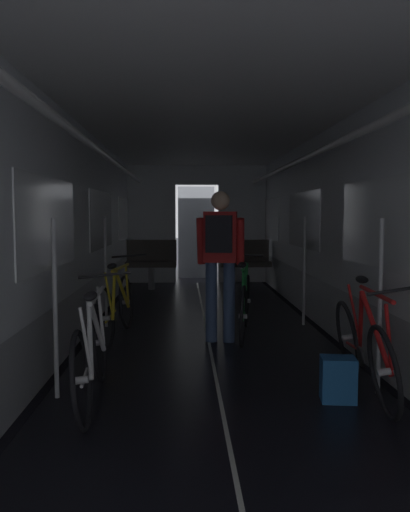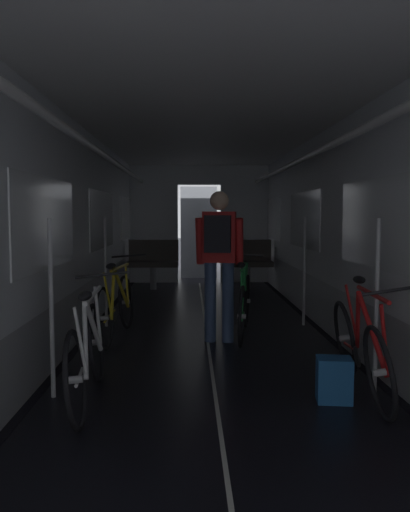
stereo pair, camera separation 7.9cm
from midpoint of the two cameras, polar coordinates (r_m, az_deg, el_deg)
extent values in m
cube|color=black|center=(5.49, -14.84, -10.64)|extent=(0.08, 11.50, 0.01)
cube|color=black|center=(5.61, 15.10, -10.31)|extent=(0.08, 11.50, 0.01)
cube|color=beige|center=(5.36, 0.30, -10.85)|extent=(0.03, 11.27, 0.00)
cube|color=#9EA0A5|center=(5.44, -15.94, -7.59)|extent=(0.12, 11.50, 0.60)
cube|color=silver|center=(5.32, -16.23, 5.42)|extent=(0.12, 11.50, 1.85)
cube|color=white|center=(4.75, -17.09, 3.42)|extent=(0.02, 1.90, 0.80)
cube|color=white|center=(7.56, -11.54, 3.87)|extent=(0.02, 1.90, 0.80)
cube|color=white|center=(10.41, -9.01, 4.06)|extent=(0.02, 1.90, 0.80)
cube|color=yellow|center=(5.54, -14.95, 3.60)|extent=(0.01, 0.20, 0.28)
cylinder|color=white|center=(5.29, -12.72, 11.74)|extent=(0.07, 11.04, 0.07)
cylinder|color=#B7BABF|center=(4.21, -16.56, -5.58)|extent=(0.04, 0.04, 1.40)
cylinder|color=#B7BABF|center=(6.74, -11.13, -1.73)|extent=(0.04, 0.04, 1.40)
cube|color=#9EA0A5|center=(5.57, 16.15, -7.31)|extent=(0.12, 11.50, 0.60)
cube|color=silver|center=(5.46, 16.43, 5.39)|extent=(0.12, 11.50, 1.85)
cube|color=white|center=(4.89, 17.83, 3.43)|extent=(0.02, 1.90, 0.80)
cube|color=white|center=(7.65, 10.40, 3.89)|extent=(0.02, 1.90, 0.80)
cube|color=white|center=(10.48, 6.93, 4.09)|extent=(0.02, 1.90, 0.80)
cube|color=yellow|center=(5.41, 15.83, 3.56)|extent=(0.01, 0.20, 0.28)
cylinder|color=white|center=(5.40, 13.08, 11.60)|extent=(0.07, 11.04, 0.07)
cylinder|color=#B7BABF|center=(4.35, 18.06, -5.29)|extent=(0.04, 0.04, 1.40)
cylinder|color=#B7BABF|center=(6.82, 10.45, -1.64)|extent=(0.04, 0.04, 1.40)
cube|color=silver|center=(11.00, -6.05, 3.47)|extent=(1.00, 0.12, 2.45)
cube|color=silver|center=(11.04, 3.86, 3.49)|extent=(1.00, 0.12, 2.45)
cube|color=silver|center=(11.01, -1.10, 8.83)|extent=(0.90, 0.12, 0.40)
cube|color=#4C4F54|center=(11.69, -1.16, 2.57)|extent=(0.81, 0.04, 2.05)
cube|color=white|center=(5.28, 0.31, 16.38)|extent=(3.14, 11.62, 0.12)
cylinder|color=gray|center=(10.01, -6.11, -2.41)|extent=(0.12, 0.12, 0.44)
cube|color=#47423D|center=(9.98, -6.12, -0.87)|extent=(0.96, 0.44, 0.10)
cube|color=#47423D|center=(10.15, -6.06, 0.64)|extent=(0.96, 0.08, 0.40)
torus|color=gray|center=(10.21, -8.47, 1.76)|extent=(0.14, 0.14, 0.02)
cylinder|color=gray|center=(10.05, 4.19, -2.36)|extent=(0.12, 0.12, 0.44)
cube|color=#47423D|center=(10.03, 4.20, -0.83)|extent=(0.96, 0.44, 0.10)
cube|color=#47423D|center=(10.19, 4.09, 0.67)|extent=(0.96, 0.08, 0.40)
torus|color=gray|center=(10.17, 1.67, 1.80)|extent=(0.14, 0.14, 0.02)
torus|color=black|center=(3.65, -13.97, -13.02)|extent=(0.13, 0.67, 0.67)
cylinder|color=#B2B2B7|center=(3.65, -13.97, -13.02)|extent=(0.10, 0.05, 0.06)
torus|color=black|center=(4.62, -12.00, -9.23)|extent=(0.13, 0.67, 0.67)
cylinder|color=#B2B2B7|center=(4.62, -12.00, -9.23)|extent=(0.10, 0.05, 0.06)
cylinder|color=silver|center=(4.27, -12.27, -7.38)|extent=(0.07, 0.54, 0.56)
cylinder|color=silver|center=(3.87, -13.04, -8.63)|extent=(0.10, 0.34, 0.55)
cylinder|color=silver|center=(4.07, -12.25, -4.19)|extent=(0.08, 0.82, 0.04)
cylinder|color=silver|center=(3.65, -13.51, -9.08)|extent=(0.07, 0.17, 0.49)
cylinder|color=silver|center=(3.87, -13.47, -12.34)|extent=(0.05, 0.45, 0.07)
cylinder|color=silver|center=(4.54, -11.80, -6.37)|extent=(0.08, 0.09, 0.49)
cylinder|color=black|center=(4.09, -13.03, -11.73)|extent=(0.04, 0.17, 0.17)
ellipsoid|color=black|center=(3.63, -13.02, -4.29)|extent=(0.11, 0.24, 0.07)
cylinder|color=black|center=(4.50, -11.42, -2.06)|extent=(0.44, 0.05, 0.07)
torus|color=black|center=(4.86, 14.82, -8.63)|extent=(0.18, 0.68, 0.67)
cylinder|color=#B2B2B7|center=(4.86, 14.82, -8.63)|extent=(0.10, 0.06, 0.06)
torus|color=black|center=(3.91, 18.42, -11.95)|extent=(0.18, 0.68, 0.67)
cylinder|color=#B2B2B7|center=(3.91, 18.42, -11.95)|extent=(0.10, 0.06, 0.06)
cylinder|color=red|center=(4.16, 17.65, -7.85)|extent=(0.10, 0.54, 0.56)
cylinder|color=red|center=(4.55, 16.18, -6.77)|extent=(0.14, 0.34, 0.55)
cylinder|color=red|center=(4.27, 17.67, -3.96)|extent=(0.09, 0.82, 0.04)
cylinder|color=red|center=(4.76, 15.52, -5.99)|extent=(0.09, 0.17, 0.49)
cylinder|color=red|center=(4.66, 15.44, -9.51)|extent=(0.06, 0.45, 0.07)
cylinder|color=red|center=(3.89, 18.91, -8.41)|extent=(0.11, 0.08, 0.49)
cylinder|color=black|center=(4.45, 16.11, -10.48)|extent=(0.05, 0.17, 0.17)
ellipsoid|color=black|center=(4.68, 16.30, -2.48)|extent=(0.11, 0.25, 0.07)
cylinder|color=black|center=(3.83, 19.88, -3.49)|extent=(0.44, 0.05, 0.09)
torus|color=black|center=(5.65, -11.20, -6.69)|extent=(0.16, 0.68, 0.67)
cylinder|color=#B2B2B7|center=(5.65, -11.20, -6.69)|extent=(0.10, 0.06, 0.06)
torus|color=black|center=(6.63, -8.96, -5.00)|extent=(0.16, 0.68, 0.67)
cylinder|color=#B2B2B7|center=(6.63, -8.96, -5.00)|extent=(0.10, 0.06, 0.06)
cylinder|color=yellow|center=(6.29, -9.43, -3.51)|extent=(0.14, 0.54, 0.56)
cylinder|color=yellow|center=(5.89, -10.33, -4.06)|extent=(0.05, 0.35, 0.55)
cylinder|color=yellow|center=(6.10, -9.58, -1.25)|extent=(0.12, 0.82, 0.04)
cylinder|color=yellow|center=(5.67, -10.85, -4.17)|extent=(0.08, 0.16, 0.49)
cylinder|color=yellow|center=(5.87, -10.65, -6.49)|extent=(0.07, 0.45, 0.07)
cylinder|color=yellow|center=(6.56, -8.86, -2.97)|extent=(0.07, 0.09, 0.49)
cylinder|color=black|center=(6.09, -10.15, -6.29)|extent=(0.04, 0.17, 0.17)
ellipsoid|color=black|center=(5.68, -10.52, -1.09)|extent=(0.12, 0.25, 0.07)
cylinder|color=black|center=(6.54, -8.61, 0.02)|extent=(0.44, 0.07, 0.06)
cylinder|color=#384C75|center=(5.87, 0.32, -5.03)|extent=(0.13, 0.13, 0.90)
cylinder|color=#384C75|center=(5.86, 2.27, -5.06)|extent=(0.13, 0.13, 0.90)
cube|color=red|center=(5.79, 1.30, 2.10)|extent=(0.39, 0.27, 0.56)
cylinder|color=red|center=(5.83, -0.83, 1.63)|extent=(0.12, 0.21, 0.53)
cylinder|color=red|center=(5.79, 3.49, 1.60)|extent=(0.12, 0.21, 0.53)
sphere|color=beige|center=(5.78, 1.31, 6.06)|extent=(0.21, 0.21, 0.21)
cube|color=black|center=(5.62, 1.15, 2.44)|extent=(0.30, 0.20, 0.40)
torus|color=black|center=(5.66, 3.76, -6.59)|extent=(0.16, 0.67, 0.67)
cylinder|color=#B2B2B7|center=(5.66, 3.76, -6.59)|extent=(0.10, 0.06, 0.05)
torus|color=black|center=(6.66, 4.27, -4.91)|extent=(0.16, 0.67, 0.67)
cylinder|color=#B2B2B7|center=(6.66, 4.27, -4.91)|extent=(0.10, 0.06, 0.05)
cylinder|color=#1E8438|center=(6.32, 4.08, -3.40)|extent=(0.11, 0.54, 0.56)
cylinder|color=#1E8438|center=(5.91, 3.87, -3.95)|extent=(0.11, 0.34, 0.55)
cylinder|color=#1E8438|center=(6.13, 3.94, -1.15)|extent=(0.17, 0.81, 0.04)
cylinder|color=#1E8438|center=(5.68, 3.74, -4.06)|extent=(0.04, 0.17, 0.49)
cylinder|color=#1E8438|center=(5.88, 3.89, -6.39)|extent=(0.10, 0.45, 0.07)
cylinder|color=#1E8438|center=(6.59, 4.20, -2.87)|extent=(0.06, 0.09, 0.49)
cylinder|color=black|center=(6.11, 4.01, -6.20)|extent=(0.04, 0.17, 0.17)
ellipsoid|color=black|center=(5.70, 3.69, -0.97)|extent=(0.13, 0.25, 0.06)
cylinder|color=black|center=(6.58, 4.14, 0.11)|extent=(0.44, 0.10, 0.04)
cube|color=#1E5693|center=(4.21, 13.82, -12.95)|extent=(0.28, 0.23, 0.34)
camera|label=1|loc=(0.04, -90.33, -0.03)|focal=36.61mm
camera|label=2|loc=(0.04, 89.67, 0.03)|focal=36.61mm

